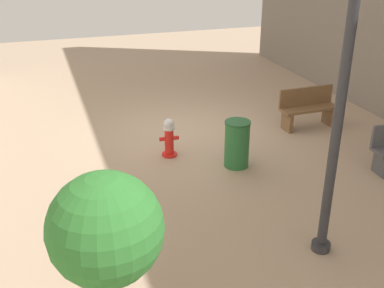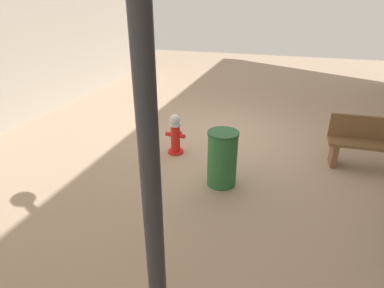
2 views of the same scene
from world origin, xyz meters
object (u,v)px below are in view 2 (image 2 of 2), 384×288
Objects in this scene: street_lamp at (144,79)px; trash_bin at (222,158)px; bench_near at (369,143)px; fire_hydrant at (175,134)px.

street_lamp reaches higher than trash_bin.
trash_bin is (0.10, -2.93, -2.00)m from street_lamp.
fire_hydrant is at bearing 8.05° from bench_near.
fire_hydrant is at bearing -37.71° from trash_bin.
street_lamp is at bearing 91.94° from trash_bin.
street_lamp is 4.19× the size of trash_bin.
trash_bin reaches higher than fire_hydrant.
fire_hydrant is at bearing -71.93° from street_lamp.
street_lamp is (-1.25, 3.82, 2.06)m from fire_hydrant.
bench_near is at bearing -150.28° from trash_bin.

